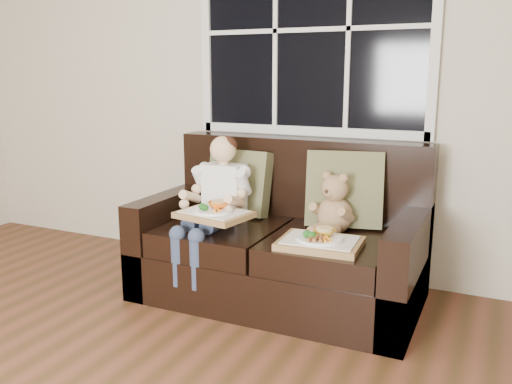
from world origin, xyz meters
The scene contains 8 objects.
window_back centered at (0.71, 2.48, 1.65)m, with size 1.62×0.04×1.37m.
loveseat centered at (0.71, 2.02, 0.31)m, with size 1.70×0.92×0.96m.
pillow_left centered at (0.33, 2.17, 0.66)m, with size 0.44×0.22×0.44m.
pillow_right centered at (1.05, 2.17, 0.68)m, with size 0.50×0.31×0.48m.
child centered at (0.31, 1.90, 0.64)m, with size 0.37×0.59×0.83m.
teddy_bear centered at (1.04, 2.03, 0.60)m, with size 0.25×0.30×0.37m.
tray_left centered at (0.41, 1.70, 0.57)m, with size 0.45×0.37×0.09m.
tray_right centered at (1.05, 1.72, 0.48)m, with size 0.46×0.36×0.10m.
Camera 1 is at (1.92, -0.99, 1.38)m, focal length 38.00 mm.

